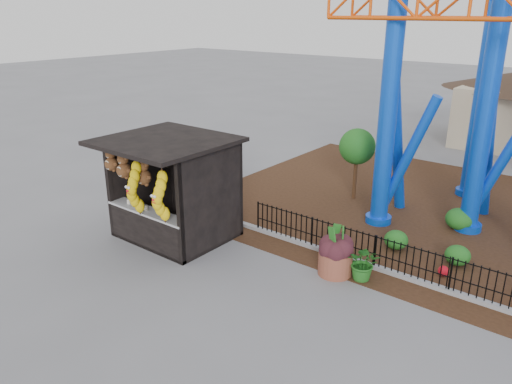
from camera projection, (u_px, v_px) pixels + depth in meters
The scene contains 9 objects.
ground at pixel (223, 280), 12.97m from camera, with size 120.00×120.00×0.00m, color slate.
mulch_bed at pixel (474, 222), 16.53m from camera, with size 18.00×12.00×0.02m, color #331E11.
curb at pixel (417, 281), 12.83m from camera, with size 18.00×0.18×0.12m, color gray.
prize_booth at pixel (168, 192), 14.85m from camera, with size 3.50×3.40×3.12m.
picket_fence at pixel (455, 277), 12.15m from camera, with size 12.20×0.06×1.00m, color black, non-canonical shape.
terracotta_planter at pixel (335, 263), 13.19m from camera, with size 0.91×0.91×0.65m, color brown.
planter_foliage at pixel (337, 241), 12.97m from camera, with size 0.70×0.70×0.64m, color #35151B.
potted_plant at pixel (364, 263), 12.85m from camera, with size 0.88×0.76×0.98m, color #225D1B.
landscaping at pixel (470, 242), 14.46m from camera, with size 8.81×3.87×0.69m.
Camera 1 is at (7.74, -8.40, 6.62)m, focal length 35.00 mm.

